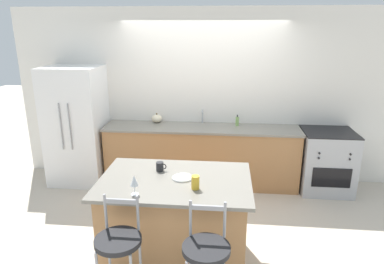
# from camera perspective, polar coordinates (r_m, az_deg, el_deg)

# --- Properties ---
(ground_plane) EXTENTS (18.00, 18.00, 0.00)m
(ground_plane) POSITION_cam_1_polar(r_m,az_deg,el_deg) (5.27, 1.22, -10.01)
(ground_plane) COLOR beige
(wall_back) EXTENTS (6.00, 0.07, 2.70)m
(wall_back) POSITION_cam_1_polar(r_m,az_deg,el_deg) (5.46, 1.86, 5.98)
(wall_back) COLOR silver
(wall_back) RESTS_ON ground_plane
(back_counter) EXTENTS (3.00, 0.64, 0.94)m
(back_counter) POSITION_cam_1_polar(r_m,az_deg,el_deg) (5.41, 1.55, -3.84)
(back_counter) COLOR #A87547
(back_counter) RESTS_ON ground_plane
(sink_faucet) EXTENTS (0.02, 0.13, 0.22)m
(sink_faucet) POSITION_cam_1_polar(r_m,az_deg,el_deg) (5.41, 1.75, 2.87)
(sink_faucet) COLOR #ADAFB5
(sink_faucet) RESTS_ON back_counter
(kitchen_island) EXTENTS (1.52, 1.02, 0.95)m
(kitchen_island) POSITION_cam_1_polar(r_m,az_deg,el_deg) (3.69, -2.76, -14.48)
(kitchen_island) COLOR #A87547
(kitchen_island) RESTS_ON ground_plane
(refrigerator) EXTENTS (0.84, 0.76, 1.84)m
(refrigerator) POSITION_cam_1_polar(r_m,az_deg,el_deg) (5.67, -18.63, 1.01)
(refrigerator) COLOR white
(refrigerator) RESTS_ON ground_plane
(oven_range) EXTENTS (0.75, 0.71, 0.94)m
(oven_range) POSITION_cam_1_polar(r_m,az_deg,el_deg) (5.56, 21.40, -4.52)
(oven_range) COLOR #ADAFB5
(oven_range) RESTS_ON ground_plane
(bar_stool_near) EXTENTS (0.39, 0.39, 1.07)m
(bar_stool_near) POSITION_cam_1_polar(r_m,az_deg,el_deg) (3.08, -12.04, -19.07)
(bar_stool_near) COLOR #99999E
(bar_stool_near) RESTS_ON ground_plane
(bar_stool_far) EXTENTS (0.39, 0.39, 1.07)m
(bar_stool_far) POSITION_cam_1_polar(r_m,az_deg,el_deg) (2.94, 2.36, -20.70)
(bar_stool_far) COLOR #99999E
(bar_stool_far) RESTS_ON ground_plane
(dinner_plate) EXTENTS (0.21, 0.21, 0.02)m
(dinner_plate) POSITION_cam_1_polar(r_m,az_deg,el_deg) (3.48, -1.60, -7.59)
(dinner_plate) COLOR white
(dinner_plate) RESTS_ON kitchen_island
(wine_glass) EXTENTS (0.07, 0.07, 0.19)m
(wine_glass) POSITION_cam_1_polar(r_m,az_deg,el_deg) (3.16, -9.62, -8.05)
(wine_glass) COLOR white
(wine_glass) RESTS_ON kitchen_island
(coffee_mug) EXTENTS (0.11, 0.08, 0.10)m
(coffee_mug) POSITION_cam_1_polar(r_m,az_deg,el_deg) (3.65, -5.34, -5.75)
(coffee_mug) COLOR #232326
(coffee_mug) RESTS_ON kitchen_island
(tumbler_cup) EXTENTS (0.08, 0.08, 0.13)m
(tumbler_cup) POSITION_cam_1_polar(r_m,az_deg,el_deg) (3.24, 0.56, -8.40)
(tumbler_cup) COLOR gold
(tumbler_cup) RESTS_ON kitchen_island
(pumpkin_decoration) EXTENTS (0.16, 0.16, 0.15)m
(pumpkin_decoration) POSITION_cam_1_polar(r_m,az_deg,el_deg) (5.50, -5.88, 2.26)
(pumpkin_decoration) COLOR beige
(pumpkin_decoration) RESTS_ON back_counter
(soap_bottle) EXTENTS (0.05, 0.05, 0.17)m
(soap_bottle) POSITION_cam_1_polar(r_m,az_deg,el_deg) (5.34, 7.54, 1.80)
(soap_bottle) COLOR #89B260
(soap_bottle) RESTS_ON back_counter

